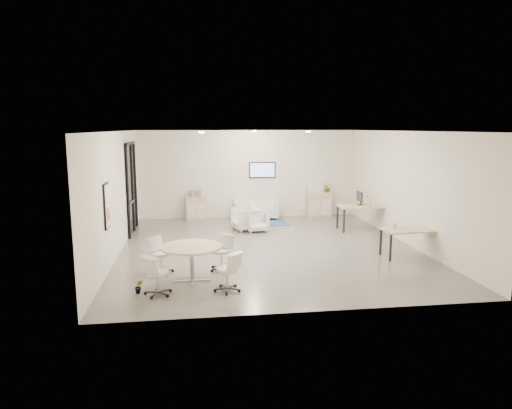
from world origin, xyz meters
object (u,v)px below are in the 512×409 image
at_px(sideboard_left, 196,208).
at_px(armchair_left, 246,218).
at_px(sideboard_right, 319,204).
at_px(desk_front, 411,232).
at_px(round_table, 192,250).
at_px(loveseat, 256,210).
at_px(desk_rear, 362,208).
at_px(armchair_right, 257,221).

xyz_separation_m(sideboard_left, armchair_left, (1.58, -1.95, -0.01)).
distance_m(sideboard_right, desk_front, 5.71).
bearing_deg(round_table, loveseat, 70.86).
height_order(sideboard_right, desk_front, sideboard_right).
xyz_separation_m(loveseat, desk_rear, (3.16, -2.30, 0.40)).
xyz_separation_m(desk_rear, round_table, (-5.46, -4.34, -0.01)).
relative_size(loveseat, desk_front, 1.12).
xyz_separation_m(loveseat, armchair_left, (-0.58, -1.77, 0.08)).
height_order(sideboard_right, desk_rear, sideboard_right).
xyz_separation_m(sideboard_right, desk_rear, (0.75, -2.45, 0.26)).
distance_m(armchair_left, round_table, 5.17).
xyz_separation_m(sideboard_right, armchair_left, (-2.98, -1.92, -0.05)).
bearing_deg(desk_front, loveseat, 117.41).
bearing_deg(desk_rear, sideboard_left, 154.47).
bearing_deg(sideboard_left, desk_front, -46.44).
bearing_deg(armchair_left, armchair_right, 36.85).
relative_size(armchair_left, armchair_right, 1.17).
bearing_deg(desk_front, desk_rear, 88.28).
bearing_deg(armchair_left, desk_rear, 65.78).
relative_size(sideboard_left, desk_front, 0.57).
distance_m(sideboard_left, desk_rear, 5.87).
xyz_separation_m(sideboard_left, round_table, (-0.15, -6.82, 0.30)).
relative_size(sideboard_right, desk_rear, 0.59).
xyz_separation_m(desk_front, round_table, (-5.54, -1.15, 0.05)).
distance_m(sideboard_left, desk_front, 7.83).
height_order(loveseat, armchair_right, loveseat).
bearing_deg(sideboard_right, sideboard_left, 179.64).
height_order(loveseat, desk_rear, desk_rear).
bearing_deg(sideboard_left, loveseat, -4.86).
distance_m(loveseat, armchair_left, 1.86).
bearing_deg(round_table, sideboard_left, 88.74).
bearing_deg(sideboard_left, armchair_left, -51.07).
bearing_deg(desk_front, armchair_right, 131.95).
bearing_deg(desk_front, sideboard_left, 130.40).
xyz_separation_m(sideboard_right, loveseat, (-2.41, -0.15, -0.13)).
xyz_separation_m(sideboard_left, armchair_right, (1.92, -2.21, -0.07)).
bearing_deg(armchair_left, loveseat, 145.82).
xyz_separation_m(loveseat, armchair_right, (-0.23, -2.03, 0.02)).
xyz_separation_m(desk_rear, desk_front, (0.08, -3.19, -0.06)).
distance_m(sideboard_right, armchair_left, 3.55).
distance_m(armchair_right, desk_front, 4.92).
xyz_separation_m(sideboard_right, armchair_right, (-2.64, -2.18, -0.11)).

